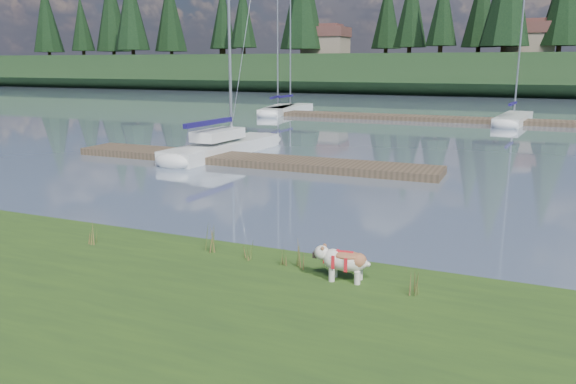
% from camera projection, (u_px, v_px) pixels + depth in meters
% --- Properties ---
extents(ground, '(200.00, 200.00, 0.00)m').
position_uv_depth(ground, '(428.00, 120.00, 40.72)').
color(ground, slate).
rests_on(ground, ground).
extents(bank, '(60.00, 9.00, 0.35)m').
position_uv_depth(bank, '(27.00, 331.00, 8.42)').
color(bank, '#2C4A19').
rests_on(bank, ground).
extents(ridge, '(200.00, 20.00, 5.00)m').
position_uv_depth(ridge, '(481.00, 74.00, 78.69)').
color(ridge, black).
rests_on(ridge, ground).
extents(bulldog, '(1.00, 0.48, 0.60)m').
position_uv_depth(bulldog, '(344.00, 260.00, 9.85)').
color(bulldog, silver).
rests_on(bulldog, bank).
extents(sailboat_main, '(2.29, 8.60, 12.27)m').
position_uv_depth(sailboat_main, '(231.00, 143.00, 26.19)').
color(sailboat_main, white).
rests_on(sailboat_main, ground).
extents(dock_near, '(16.00, 2.00, 0.30)m').
position_uv_depth(dock_near, '(247.00, 160.00, 23.40)').
color(dock_near, '#4C3D2C').
rests_on(dock_near, ground).
extents(dock_far, '(26.00, 2.20, 0.30)m').
position_uv_depth(dock_far, '(457.00, 119.00, 39.92)').
color(dock_far, '#4C3D2C').
rests_on(dock_far, ground).
extents(sailboat_bg_0, '(3.17, 8.39, 11.91)m').
position_uv_depth(sailboat_bg_0, '(280.00, 109.00, 46.84)').
color(sailboat_bg_0, white).
rests_on(sailboat_bg_0, ground).
extents(sailboat_bg_1, '(1.65, 7.35, 10.98)m').
position_uv_depth(sailboat_bg_1, '(293.00, 108.00, 47.81)').
color(sailboat_bg_1, white).
rests_on(sailboat_bg_1, ground).
extents(sailboat_bg_3, '(2.55, 8.54, 12.31)m').
position_uv_depth(sailboat_bg_3, '(515.00, 117.00, 39.57)').
color(sailboat_bg_3, white).
rests_on(sailboat_bg_3, ground).
extents(weed_0, '(0.17, 0.14, 0.61)m').
position_uv_depth(weed_0, '(209.00, 240.00, 11.32)').
color(weed_0, '#475B23').
rests_on(weed_0, bank).
extents(weed_1, '(0.17, 0.14, 0.40)m').
position_uv_depth(weed_1, '(247.00, 252.00, 10.92)').
color(weed_1, '#475B23').
rests_on(weed_1, bank).
extents(weed_2, '(0.17, 0.14, 0.59)m').
position_uv_depth(weed_2, '(300.00, 256.00, 10.46)').
color(weed_2, '#475B23').
rests_on(weed_2, bank).
extents(weed_3, '(0.17, 0.14, 0.52)m').
position_uv_depth(weed_3, '(92.00, 234.00, 11.89)').
color(weed_3, '#475B23').
rests_on(weed_3, bank).
extents(weed_4, '(0.17, 0.14, 0.38)m').
position_uv_depth(weed_4, '(283.00, 257.00, 10.65)').
color(weed_4, '#475B23').
rests_on(weed_4, bank).
extents(weed_5, '(0.17, 0.14, 0.70)m').
position_uv_depth(weed_5, '(416.00, 278.00, 9.25)').
color(weed_5, '#475B23').
rests_on(weed_5, bank).
extents(mud_lip, '(60.00, 0.50, 0.14)m').
position_uv_depth(mud_lip, '(188.00, 250.00, 12.39)').
color(mud_lip, '#33281C').
rests_on(mud_lip, ground).
extents(conifer_0, '(5.72, 5.72, 14.15)m').
position_uv_depth(conifer_0, '(131.00, 9.00, 92.06)').
color(conifer_0, '#382619').
rests_on(conifer_0, ridge).
extents(conifer_1, '(4.40, 4.40, 11.30)m').
position_uv_depth(conifer_1, '(223.00, 17.00, 90.21)').
color(conifer_1, '#382619').
rests_on(conifer_1, ridge).
extents(conifer_3, '(4.84, 4.84, 12.25)m').
position_uv_depth(conifer_3, '(411.00, 7.00, 79.53)').
color(conifer_3, '#382619').
rests_on(conifer_3, ridge).
extents(house_0, '(6.30, 5.30, 4.65)m').
position_uv_depth(house_0, '(326.00, 40.00, 83.33)').
color(house_0, gray).
rests_on(house_0, ridge).
extents(house_1, '(6.30, 5.30, 4.65)m').
position_uv_depth(house_1, '(530.00, 37.00, 73.52)').
color(house_1, gray).
rests_on(house_1, ridge).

